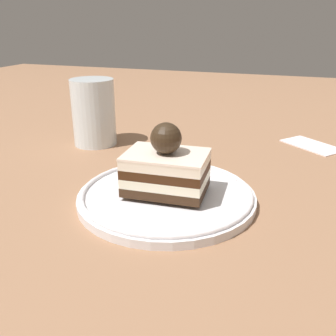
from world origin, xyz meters
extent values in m
plane|color=#91674A|center=(0.00, 0.00, 0.00)|extent=(2.40, 2.40, 0.00)
cylinder|color=white|center=(-0.01, 0.00, 0.01)|extent=(0.23, 0.23, 0.01)
torus|color=white|center=(-0.01, 0.00, 0.01)|extent=(0.22, 0.22, 0.01)
cube|color=#362112|center=(-0.01, 0.00, 0.02)|extent=(0.08, 0.10, 0.01)
cube|color=#EDE2C3|center=(-0.01, 0.00, 0.03)|extent=(0.08, 0.10, 0.01)
cube|color=#391D0D|center=(-0.01, 0.00, 0.04)|extent=(0.08, 0.10, 0.01)
cube|color=#F3E2C7|center=(-0.01, 0.00, 0.06)|extent=(0.08, 0.10, 0.01)
cube|color=#FCE4CE|center=(-0.01, 0.00, 0.06)|extent=(0.08, 0.10, 0.00)
sphere|color=#322416|center=(-0.01, 0.00, 0.08)|extent=(0.04, 0.04, 0.04)
cube|color=silver|center=(0.11, 0.00, 0.02)|extent=(0.08, 0.01, 0.00)
cube|color=silver|center=(0.06, 0.00, 0.02)|extent=(0.02, 0.01, 0.00)
cube|color=silver|center=(0.04, 0.00, 0.02)|extent=(0.03, 0.00, 0.00)
cube|color=silver|center=(0.04, 0.00, 0.02)|extent=(0.03, 0.00, 0.00)
cube|color=silver|center=(0.04, -0.01, 0.02)|extent=(0.03, 0.00, 0.00)
cube|color=silver|center=(0.04, -0.01, 0.02)|extent=(0.03, 0.00, 0.00)
cylinder|color=silver|center=(0.17, 0.20, 0.06)|extent=(0.08, 0.08, 0.12)
cylinder|color=black|center=(0.17, 0.20, 0.03)|extent=(0.07, 0.07, 0.06)
cube|color=white|center=(0.29, -0.18, 0.00)|extent=(0.11, 0.12, 0.00)
camera|label=1|loc=(-0.41, -0.14, 0.22)|focal=40.12mm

